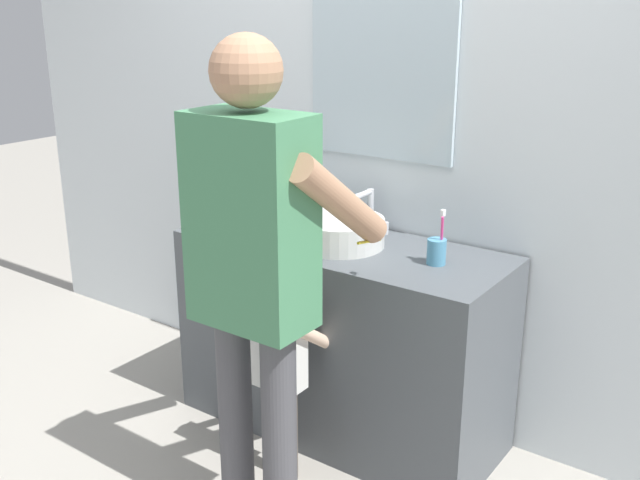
% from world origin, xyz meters
% --- Properties ---
extents(ground_plane, '(14.00, 14.00, 0.00)m').
position_xyz_m(ground_plane, '(0.00, 0.00, 0.00)').
color(ground_plane, '#9E998E').
extents(back_wall, '(4.40, 0.10, 2.70)m').
position_xyz_m(back_wall, '(0.00, 0.62, 1.35)').
color(back_wall, silver).
rests_on(back_wall, ground).
extents(vanity_cabinet, '(1.34, 0.54, 0.82)m').
position_xyz_m(vanity_cabinet, '(0.00, 0.30, 0.41)').
color(vanity_cabinet, '#4C5156').
rests_on(vanity_cabinet, ground).
extents(sink_basin, '(0.36, 0.36, 0.11)m').
position_xyz_m(sink_basin, '(0.00, 0.28, 0.88)').
color(sink_basin, silver).
rests_on(sink_basin, vanity_cabinet).
extents(faucet, '(0.18, 0.14, 0.18)m').
position_xyz_m(faucet, '(0.00, 0.50, 0.91)').
color(faucet, '#B7BABF').
rests_on(faucet, vanity_cabinet).
extents(toothbrush_cup, '(0.07, 0.07, 0.21)m').
position_xyz_m(toothbrush_cup, '(0.41, 0.31, 0.88)').
color(toothbrush_cup, '#4C8EB2').
rests_on(toothbrush_cup, vanity_cabinet).
extents(soap_bottle, '(0.06, 0.06, 0.16)m').
position_xyz_m(soap_bottle, '(-0.37, 0.37, 0.89)').
color(soap_bottle, '#66B2D1').
rests_on(soap_bottle, vanity_cabinet).
extents(child_toddler, '(0.25, 0.25, 0.82)m').
position_xyz_m(child_toddler, '(0.00, -0.10, 0.49)').
color(child_toddler, '#6B5B4C').
rests_on(child_toddler, ground).
extents(adult_parent, '(0.51, 0.54, 1.66)m').
position_xyz_m(adult_parent, '(0.11, -0.36, 1.00)').
color(adult_parent, '#47474C').
rests_on(adult_parent, ground).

